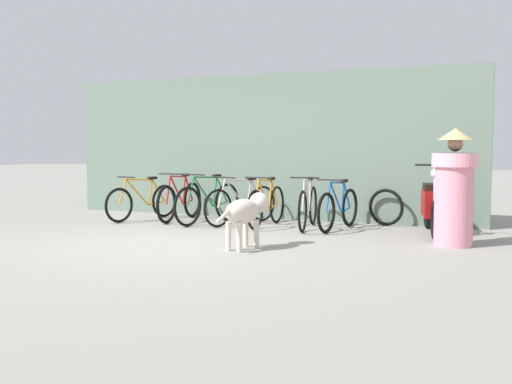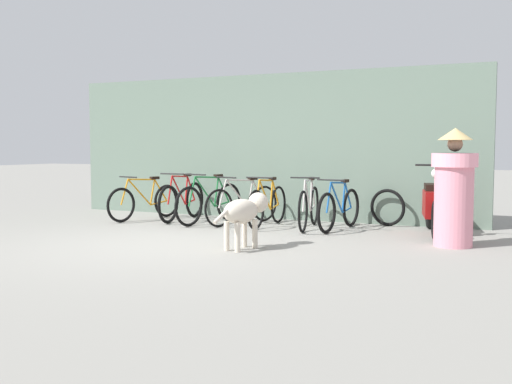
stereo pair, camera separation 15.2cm
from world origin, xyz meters
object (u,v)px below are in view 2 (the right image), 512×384
Objects in this scene: bicycle_1 at (182,201)px; bicycle_6 at (339,209)px; person_in_robes at (454,188)px; spare_tire_left at (388,207)px; bicycle_0 at (145,201)px; motorcycle at (433,207)px; bicycle_5 at (309,207)px; bicycle_4 at (268,205)px; stray_dog at (245,211)px; bicycle_2 at (210,203)px; bicycle_3 at (243,204)px.

bicycle_6 is (2.94, -0.06, -0.01)m from bicycle_1.
bicycle_1 is at bearing 26.26° from person_in_robes.
bicycle_1 is 3.61m from spare_tire_left.
bicycle_0 is 5.04m from motorcycle.
bicycle_5 is 0.91× the size of motorcycle.
bicycle_4 is 2.22m from stray_dog.
bicycle_6 is 0.99m from spare_tire_left.
bicycle_2 is (0.66, -0.16, 0.01)m from bicycle_1.
bicycle_4 is 1.21m from bicycle_6.
person_in_robes is at bearing 70.67° from bicycle_6.
bicycle_5 is (2.45, -0.10, 0.00)m from bicycle_1.
motorcycle is (3.14, 0.08, 0.07)m from bicycle_3.
spare_tire_left is (4.21, 0.92, -0.02)m from bicycle_0.
bicycle_1 reaches higher than bicycle_4.
bicycle_0 is 0.69m from bicycle_1.
bicycle_1 is at bearing -101.45° from motorcycle.
person_in_robes reaches higher than spare_tire_left.
bicycle_4 is (1.73, -0.12, -0.00)m from bicycle_1.
bicycle_2 is at bearing 26.66° from person_in_robes.
bicycle_2 is 2.68m from stray_dog.
bicycle_2 is at bearing -96.47° from bicycle_5.
person_in_robes is 2.16m from spare_tire_left.
bicycle_1 is at bearing -168.23° from spare_tire_left.
motorcycle reaches higher than bicycle_4.
bicycle_5 is 1.93m from motorcycle.
bicycle_0 is 1.00× the size of bicycle_5.
bicycle_6 is at bearing 108.96° from bicycle_3.
motorcycle is 1.09m from spare_tire_left.
bicycle_5 is at bearing 106.67° from bicycle_3.
motorcycle is at bearing -28.82° from stray_dog.
bicycle_5 is at bearing -97.78° from motorcycle.
bicycle_5 reaches higher than spare_tire_left.
bicycle_4 is at bearing -98.48° from motorcycle.
bicycle_3 is (1.23, -0.04, -0.01)m from bicycle_1.
motorcycle is (1.43, 0.10, 0.08)m from bicycle_6.
bicycle_0 is at bearing -88.52° from bicycle_4.
bicycle_4 is 2.58× the size of spare_tire_left.
person_in_robes is at bearing 90.96° from bicycle_2.
person_in_robes is at bearing -49.41° from stray_dog.
bicycle_1 is at bearing -100.86° from bicycle_5.
motorcycle is at bearing 110.94° from bicycle_3.
bicycle_1 reaches higher than stray_dog.
bicycle_0 reaches higher than stray_dog.
bicycle_4 is (1.07, 0.04, -0.01)m from bicycle_2.
bicycle_5 is (1.79, 0.06, -0.00)m from bicycle_2.
bicycle_1 is at bearing 58.63° from stray_dog.
bicycle_2 is 2.73× the size of spare_tire_left.
spare_tire_left is at bearing 118.95° from bicycle_5.
bicycle_3 is 1.04× the size of bicycle_6.
bicycle_4 is at bearing -154.67° from spare_tire_left.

